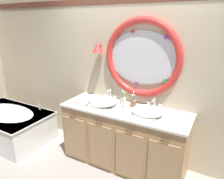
{
  "coord_description": "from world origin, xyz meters",
  "views": [
    {
      "loc": [
        1.21,
        -2.17,
        2.05
      ],
      "look_at": [
        -0.13,
        0.25,
        1.14
      ],
      "focal_mm": 33.3,
      "sensor_mm": 36.0,
      "label": 1
    }
  ],
  "objects_px": {
    "bathtub": "(8,122)",
    "toothbrush_holder_left": "(123,100)",
    "folded_hand_towel": "(78,101)",
    "sink_basin_left": "(102,101)",
    "sink_basin_right": "(148,111)",
    "soap_dispenser": "(124,103)",
    "toothbrush_holder_right": "(133,103)"
  },
  "relations": [
    {
      "from": "folded_hand_towel",
      "to": "sink_basin_left",
      "type": "bearing_deg",
      "value": 13.57
    },
    {
      "from": "sink_basin_right",
      "to": "toothbrush_holder_left",
      "type": "height_order",
      "value": "toothbrush_holder_left"
    },
    {
      "from": "sink_basin_right",
      "to": "toothbrush_holder_right",
      "type": "distance_m",
      "value": 0.32
    },
    {
      "from": "toothbrush_holder_left",
      "to": "folded_hand_towel",
      "type": "distance_m",
      "value": 0.67
    },
    {
      "from": "bathtub",
      "to": "folded_hand_towel",
      "type": "relative_size",
      "value": 10.23
    },
    {
      "from": "soap_dispenser",
      "to": "sink_basin_right",
      "type": "bearing_deg",
      "value": -10.27
    },
    {
      "from": "toothbrush_holder_left",
      "to": "toothbrush_holder_right",
      "type": "relative_size",
      "value": 0.97
    },
    {
      "from": "bathtub",
      "to": "folded_hand_towel",
      "type": "bearing_deg",
      "value": 9.9
    },
    {
      "from": "soap_dispenser",
      "to": "sink_basin_left",
      "type": "bearing_deg",
      "value": -168.54
    },
    {
      "from": "sink_basin_left",
      "to": "sink_basin_right",
      "type": "height_order",
      "value": "sink_basin_left"
    },
    {
      "from": "sink_basin_right",
      "to": "toothbrush_holder_left",
      "type": "distance_m",
      "value": 0.49
    },
    {
      "from": "sink_basin_left",
      "to": "folded_hand_towel",
      "type": "xyz_separation_m",
      "value": [
        -0.36,
        -0.09,
        -0.04
      ]
    },
    {
      "from": "toothbrush_holder_left",
      "to": "soap_dispenser",
      "type": "height_order",
      "value": "toothbrush_holder_left"
    },
    {
      "from": "toothbrush_holder_right",
      "to": "folded_hand_towel",
      "type": "bearing_deg",
      "value": -162.71
    },
    {
      "from": "sink_basin_right",
      "to": "bathtub",
      "type": "bearing_deg",
      "value": -172.3
    },
    {
      "from": "folded_hand_towel",
      "to": "bathtub",
      "type": "bearing_deg",
      "value": -170.1
    },
    {
      "from": "toothbrush_holder_right",
      "to": "bathtub",
      "type": "bearing_deg",
      "value": -167.44
    },
    {
      "from": "sink_basin_left",
      "to": "toothbrush_holder_right",
      "type": "xyz_separation_m",
      "value": [
        0.43,
        0.16,
        -0.0
      ]
    },
    {
      "from": "sink_basin_right",
      "to": "sink_basin_left",
      "type": "bearing_deg",
      "value": 180.0
    },
    {
      "from": "sink_basin_left",
      "to": "soap_dispenser",
      "type": "relative_size",
      "value": 2.74
    },
    {
      "from": "bathtub",
      "to": "toothbrush_holder_left",
      "type": "height_order",
      "value": "toothbrush_holder_left"
    },
    {
      "from": "sink_basin_right",
      "to": "toothbrush_holder_left",
      "type": "xyz_separation_m",
      "value": [
        -0.45,
        0.18,
        -0.0
      ]
    },
    {
      "from": "toothbrush_holder_right",
      "to": "soap_dispenser",
      "type": "relative_size",
      "value": 1.36
    },
    {
      "from": "toothbrush_holder_left",
      "to": "sink_basin_left",
      "type": "bearing_deg",
      "value": -144.58
    },
    {
      "from": "toothbrush_holder_left",
      "to": "folded_hand_towel",
      "type": "height_order",
      "value": "toothbrush_holder_left"
    },
    {
      "from": "sink_basin_right",
      "to": "folded_hand_towel",
      "type": "distance_m",
      "value": 1.07
    },
    {
      "from": "sink_basin_left",
      "to": "toothbrush_holder_left",
      "type": "bearing_deg",
      "value": 35.42
    },
    {
      "from": "toothbrush_holder_left",
      "to": "folded_hand_towel",
      "type": "relative_size",
      "value": 1.43
    },
    {
      "from": "toothbrush_holder_left",
      "to": "soap_dispenser",
      "type": "relative_size",
      "value": 1.32
    },
    {
      "from": "bathtub",
      "to": "sink_basin_left",
      "type": "distance_m",
      "value": 1.94
    },
    {
      "from": "sink_basin_left",
      "to": "sink_basin_right",
      "type": "relative_size",
      "value": 1.11
    },
    {
      "from": "sink_basin_right",
      "to": "toothbrush_holder_right",
      "type": "bearing_deg",
      "value": 150.04
    }
  ]
}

